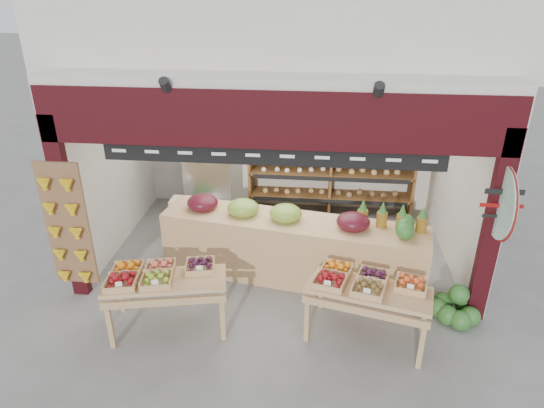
% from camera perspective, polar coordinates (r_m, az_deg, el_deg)
% --- Properties ---
extents(ground, '(60.00, 60.00, 0.00)m').
position_cam_1_polar(ground, '(7.81, 0.68, -6.95)').
color(ground, slate).
rests_on(ground, ground).
extents(banana_board, '(0.60, 0.15, 1.80)m').
position_cam_1_polar(banana_board, '(7.03, -23.00, -2.65)').
color(banana_board, brown).
rests_on(banana_board, ground).
extents(gift_sign, '(0.04, 0.93, 0.92)m').
position_cam_1_polar(gift_sign, '(6.32, 25.39, 0.16)').
color(gift_sign, '#B1DEC9').
rests_on(gift_sign, ground).
extents(back_shelving, '(3.07, 0.50, 1.89)m').
position_cam_1_polar(back_shelving, '(9.04, 7.02, 5.59)').
color(back_shelving, brown).
rests_on(back_shelving, ground).
extents(refrigerator, '(0.98, 0.98, 1.99)m').
position_cam_1_polar(refrigerator, '(9.09, -7.79, 4.72)').
color(refrigerator, silver).
rests_on(refrigerator, ground).
extents(cardboard_stack, '(1.00, 0.72, 0.72)m').
position_cam_1_polar(cardboard_stack, '(8.55, -8.87, -2.16)').
color(cardboard_stack, silver).
rests_on(cardboard_stack, ground).
extents(mid_counter, '(3.95, 1.42, 1.20)m').
position_cam_1_polar(mid_counter, '(7.21, 2.28, -5.03)').
color(mid_counter, tan).
rests_on(mid_counter, ground).
extents(display_table_left, '(1.62, 1.11, 0.96)m').
position_cam_1_polar(display_table_left, '(6.33, -13.21, -8.36)').
color(display_table_left, tan).
rests_on(display_table_left, ground).
extents(display_table_right, '(1.64, 1.16, 0.96)m').
position_cam_1_polar(display_table_right, '(6.13, 10.96, -9.33)').
color(display_table_right, tan).
rests_on(display_table_right, ground).
extents(watermelon_pile, '(0.65, 0.65, 0.51)m').
position_cam_1_polar(watermelon_pile, '(7.02, 20.68, -11.41)').
color(watermelon_pile, '#21521B').
rests_on(watermelon_pile, ground).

